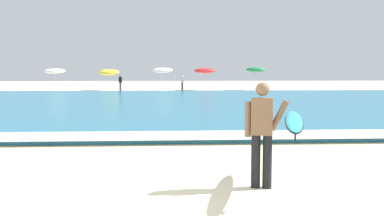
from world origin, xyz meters
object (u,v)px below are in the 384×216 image
object	(u,v)px
beach_umbrella_0	(55,71)
beach_umbrella_3	(205,71)
beach_umbrella_1	(109,72)
beach_umbrella_2	(163,70)
beach_umbrella_4	(256,70)
beachgoer_near_row_left	(182,83)
surfer_with_board	(276,126)
beachgoer_near_row_mid	(120,83)

from	to	relation	value
beach_umbrella_0	beach_umbrella_3	bearing A→B (deg)	4.11
beach_umbrella_1	beach_umbrella_2	distance (m)	5.61
beach_umbrella_1	beach_umbrella_0	bearing A→B (deg)	-172.00
beach_umbrella_1	beach_umbrella_4	world-z (taller)	beach_umbrella_4
beachgoer_near_row_left	surfer_with_board	bearing A→B (deg)	-89.20
surfer_with_board	beach_umbrella_1	world-z (taller)	beach_umbrella_1
beach_umbrella_0	beachgoer_near_row_mid	size ratio (longest dim) A/B	1.45
surfer_with_board	beach_umbrella_0	bearing A→B (deg)	110.45
beach_umbrella_1	beach_umbrella_2	world-z (taller)	beach_umbrella_2
beach_umbrella_4	beachgoer_near_row_left	world-z (taller)	beach_umbrella_4
beachgoer_near_row_mid	beachgoer_near_row_left	bearing A→B (deg)	-11.61
surfer_with_board	beach_umbrella_1	bearing A→B (deg)	102.36
surfer_with_board	beach_umbrella_2	bearing A→B (deg)	93.89
surfer_with_board	beach_umbrella_3	xyz separation A→B (m)	(1.99, 36.30, 1.00)
surfer_with_board	beachgoer_near_row_mid	size ratio (longest dim) A/B	1.51
beach_umbrella_0	surfer_with_board	bearing A→B (deg)	-69.55
surfer_with_board	beach_umbrella_0	xyz separation A→B (m)	(-13.13, 35.22, 0.95)
beach_umbrella_1	beach_umbrella_3	bearing A→B (deg)	2.03
beach_umbrella_1	surfer_with_board	bearing A→B (deg)	-77.64
beach_umbrella_4	beach_umbrella_0	bearing A→B (deg)	-178.55
beach_umbrella_4	beachgoer_near_row_mid	bearing A→B (deg)	-174.56
beach_umbrella_4	surfer_with_board	bearing A→B (deg)	-101.48
beach_umbrella_2	beach_umbrella_0	bearing A→B (deg)	178.31
beach_umbrella_3	beachgoer_near_row_left	distance (m)	4.16
beach_umbrella_2	beach_umbrella_4	distance (m)	9.67
beach_umbrella_0	beachgoer_near_row_mid	world-z (taller)	beach_umbrella_0
beach_umbrella_0	beach_umbrella_4	size ratio (longest dim) A/B	0.94
beach_umbrella_1	beach_umbrella_4	xyz separation A→B (m)	(15.13, -0.22, 0.27)
beachgoer_near_row_mid	surfer_with_board	bearing A→B (deg)	-79.22
beachgoer_near_row_left	beachgoer_near_row_mid	xyz separation A→B (m)	(-6.09, 1.25, 0.00)
beach_umbrella_3	beach_umbrella_4	distance (m)	5.30
beach_umbrella_2	beach_umbrella_1	bearing A→B (deg)	169.15
beach_umbrella_4	beachgoer_near_row_mid	world-z (taller)	beach_umbrella_4
beach_umbrella_1	beachgoer_near_row_left	world-z (taller)	beach_umbrella_1
beach_umbrella_0	beachgoer_near_row_left	xyz separation A→B (m)	(12.66, -2.05, -1.13)
beach_umbrella_1	beachgoer_near_row_mid	distance (m)	2.27
beachgoer_near_row_mid	beach_umbrella_3	bearing A→B (deg)	12.46
beach_umbrella_3	beachgoer_near_row_mid	xyz separation A→B (m)	(-8.54, -1.89, -1.18)
beachgoer_near_row_left	beachgoer_near_row_mid	size ratio (longest dim) A/B	1.00
beach_umbrella_3	beach_umbrella_0	bearing A→B (deg)	-175.89
beach_umbrella_0	beach_umbrella_2	size ratio (longest dim) A/B	0.95
surfer_with_board	beach_umbrella_1	distance (m)	36.82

